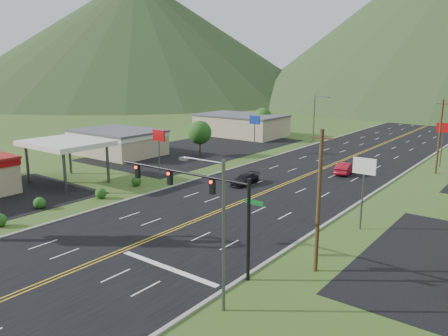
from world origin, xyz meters
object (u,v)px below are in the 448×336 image
Objects in this scene: traffic_signal at (201,193)px; car_dark_mid at (245,180)px; car_red_far at (346,168)px; gas_canopy at (66,144)px; streetlight_west at (316,115)px; streetlight_east at (219,225)px.

traffic_signal is 23.25m from car_dark_mid.
car_red_far is (-2.61, 33.24, -4.52)m from traffic_signal.
gas_canopy reaches higher than car_red_far.
streetlight_west is 49.10m from gas_canopy.
gas_canopy is at bearing 160.12° from streetlight_east.
streetlight_west is at bearing -60.50° from car_red_far.
car_dark_mid is (7.91, -35.67, -4.54)m from streetlight_west.
traffic_signal is 33.64m from car_red_far.
car_dark_mid is (-14.95, 24.33, -4.54)m from streetlight_east.
car_dark_mid is at bearing 34.08° from gas_canopy.
traffic_signal is at bearing -15.70° from gas_canopy.
car_red_far is (7.65, 12.90, 0.16)m from car_dark_mid.
streetlight_east is at bearing -40.39° from traffic_signal.
streetlight_west is 0.90× the size of gas_canopy.
gas_canopy is (-10.32, -48.00, -0.31)m from streetlight_west.
traffic_signal is 1.31× the size of gas_canopy.
car_dark_mid is at bearing -77.50° from streetlight_west.
gas_canopy is (-33.18, 12.00, -0.31)m from streetlight_east.
gas_canopy is 2.25× the size of car_dark_mid.
gas_canopy reaches higher than car_dark_mid.
gas_canopy is 36.37m from car_red_far.
streetlight_east is 0.90× the size of gas_canopy.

